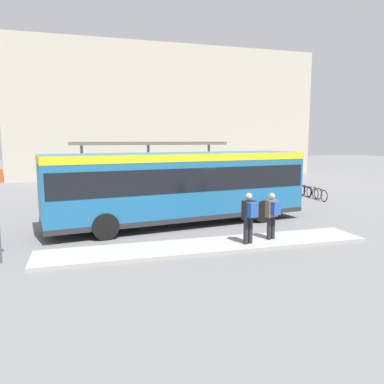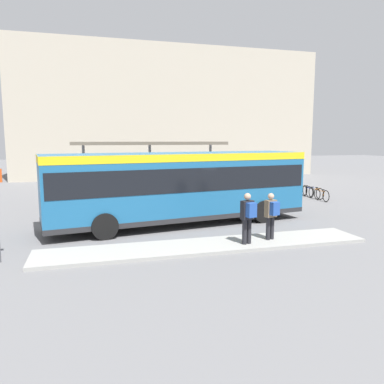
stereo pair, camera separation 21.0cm
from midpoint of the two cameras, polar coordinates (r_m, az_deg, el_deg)
ground_plane at (r=16.32m, az=-2.26°, el=-4.89°), size 120.00×120.00×0.00m
curb_island at (r=12.83m, az=2.07°, el=-8.21°), size 11.28×1.80×0.12m
city_bus at (r=16.02m, az=-2.27°, el=1.41°), size 11.45×4.20×3.07m
pedestrian_waiting at (r=13.47m, az=11.70°, el=-3.16°), size 0.45×0.49×1.66m
pedestrian_companion at (r=12.74m, az=8.26°, el=-3.49°), size 0.47×0.52×1.74m
bicycle_orange at (r=23.78m, az=18.62°, el=-0.36°), size 0.48×1.65×0.71m
bicycle_black at (r=24.51m, az=17.66°, el=-0.06°), size 0.48×1.69×0.73m
bicycle_blue at (r=25.25m, az=16.75°, el=0.17°), size 0.48×1.61×0.70m
bicycle_yellow at (r=25.92m, az=15.65°, el=0.38°), size 0.48×1.56×0.67m
station_shelter at (r=22.66m, az=-6.96°, el=7.14°), size 9.01×2.64×3.52m
potted_planter_near_shelter at (r=20.29m, az=-16.93°, el=-0.71°), size 0.75×0.75×1.30m
station_building at (r=40.83m, az=-4.86°, el=11.59°), size 29.44×10.36×12.45m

